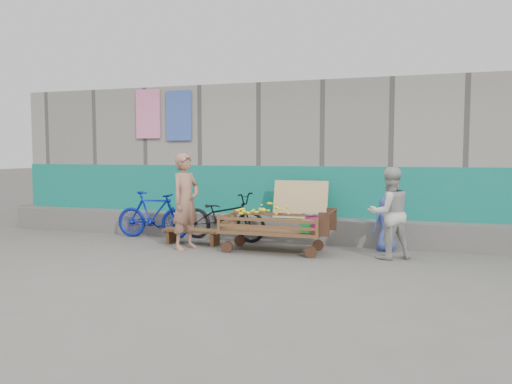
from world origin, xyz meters
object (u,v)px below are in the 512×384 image
(bench, at_px, (193,233))
(woman, at_px, (389,213))
(child, at_px, (386,224))
(bicycle_blue, at_px, (153,215))
(banana_cart, at_px, (271,220))
(vendor_man, at_px, (186,201))
(bicycle_dark, at_px, (223,216))

(bench, xyz_separation_m, woman, (3.44, -0.20, 0.52))
(woman, distance_m, child, 0.65)
(bicycle_blue, bearing_deg, woman, -101.05)
(banana_cart, bearing_deg, bench, 171.90)
(woman, xyz_separation_m, bicycle_blue, (-4.45, 0.58, -0.26))
(child, bearing_deg, woman, 62.88)
(banana_cart, height_order, bench, banana_cart)
(woman, height_order, child, woman)
(child, bearing_deg, bicycle_blue, -34.29)
(vendor_man, bearing_deg, child, -58.71)
(bench, distance_m, woman, 3.48)
(banana_cart, distance_m, child, 1.92)
(child, xyz_separation_m, bicycle_dark, (-2.98, 0.14, -0.01))
(bench, xyz_separation_m, vendor_man, (0.08, -0.45, 0.62))
(banana_cart, bearing_deg, bicycle_dark, 146.83)
(vendor_man, relative_size, bicycle_blue, 1.09)
(woman, bearing_deg, bench, -32.53)
(banana_cart, xyz_separation_m, bicycle_dark, (-1.16, 0.76, -0.08))
(vendor_man, distance_m, bicycle_blue, 1.43)
(bicycle_dark, bearing_deg, vendor_man, 169.66)
(woman, bearing_deg, banana_cart, -28.59)
(banana_cart, height_order, woman, woman)
(woman, bearing_deg, child, -111.88)
(banana_cart, bearing_deg, child, 18.68)
(woman, relative_size, bicycle_dark, 0.82)
(vendor_man, xyz_separation_m, bicycle_dark, (0.29, 0.99, -0.36))
(bench, relative_size, bicycle_dark, 0.62)
(vendor_man, distance_m, bicycle_dark, 1.10)
(vendor_man, height_order, child, vendor_man)
(vendor_man, distance_m, woman, 3.36)
(banana_cart, xyz_separation_m, woman, (1.90, 0.02, 0.18))
(banana_cart, xyz_separation_m, bench, (-1.54, 0.22, -0.33))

